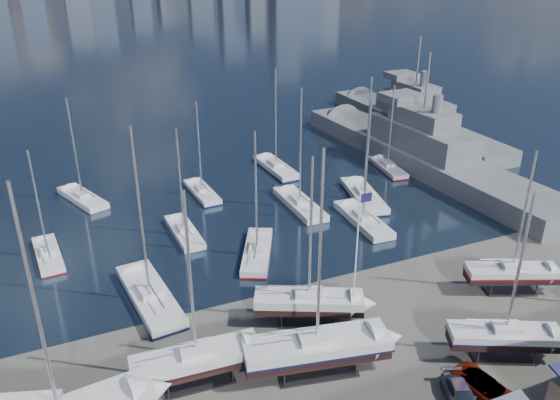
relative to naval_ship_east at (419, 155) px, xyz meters
name	(u,v)px	position (x,y,z in m)	size (l,w,h in m)	color
ground	(338,353)	(-32.09, -32.91, -1.67)	(1400.00, 1400.00, 0.00)	#605E59
water	(66,13)	(-32.09, 277.09, -1.82)	(1400.00, 600.00, 0.40)	#182239
sailboat_cradle_2	(197,360)	(-43.29, -31.55, 0.38)	(9.68, 3.20, 15.61)	#2D2D33
sailboat_cradle_3	(317,348)	(-34.65, -34.01, 0.50)	(11.65, 5.28, 18.03)	#2D2D33
sailboat_cradle_4	(309,302)	(-32.46, -28.23, 0.37)	(9.54, 6.35, 15.28)	#2D2D33
sailboat_cradle_5	(505,336)	(-20.40, -38.45, 0.31)	(8.90, 5.98, 14.22)	#2D2D33
sailboat_cradle_6	(512,273)	(-12.83, -31.56, 0.30)	(8.85, 5.54, 14.04)	#2D2D33
sailboat_moored_1	(48,256)	(-52.79, -7.53, -1.36)	(3.05, 8.56, 12.54)	black
sailboat_moored_2	(83,199)	(-48.08, 6.33, -1.35)	(5.84, 9.74, 14.23)	black
sailboat_moored_3	(150,298)	(-44.51, -19.67, -1.36)	(4.49, 11.98, 17.50)	black
sailboat_moored_4	(184,233)	(-38.35, -8.27, -1.35)	(2.68, 8.82, 13.23)	black
sailboat_moored_5	(202,193)	(-33.30, 2.09, -1.36)	(2.96, 8.91, 13.13)	black
sailboat_moored_6	(257,253)	(-32.42, -15.86, -1.36)	(6.64, 9.83, 14.38)	black
sailboat_moored_7	(300,205)	(-23.11, -6.74, -1.35)	(3.02, 10.60, 15.98)	black
sailboat_moored_8	(276,169)	(-20.72, 6.49, -1.36)	(3.35, 10.57, 15.64)	black
sailboat_moored_9	(363,221)	(-18.10, -13.74, -1.35)	(3.46, 10.44, 15.55)	black
sailboat_moored_10	(364,197)	(-14.33, -7.75, -1.36)	(5.55, 11.62, 16.74)	black
sailboat_moored_11	(387,168)	(-5.46, 0.00, -1.36)	(3.68, 9.12, 13.25)	black
naval_ship_east	(419,155)	(0.00, 0.00, 0.00)	(11.13, 51.92, 18.64)	slate
naval_ship_west	(412,120)	(10.28, 15.87, -0.01)	(7.61, 45.30, 18.07)	slate
car_c	(487,389)	(-24.70, -41.43, -0.91)	(2.51, 5.45, 1.52)	gray
car_d	(461,395)	(-26.73, -41.05, -1.01)	(1.85, 4.54, 1.32)	gray
flagpole	(357,252)	(-29.24, -30.32, 5.66)	(1.11, 0.12, 12.66)	white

